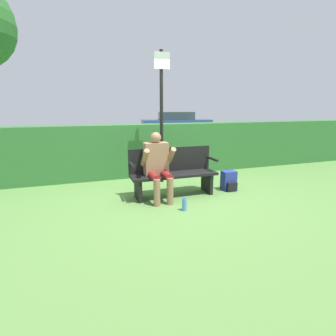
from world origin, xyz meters
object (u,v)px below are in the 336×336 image
backpack (229,181)px  water_bottle (184,204)px  park_bench (173,172)px  person_seated (158,163)px  parked_car (176,122)px  signpost (162,110)px

backpack → water_bottle: size_ratio=1.75×
park_bench → backpack: 1.17m
park_bench → backpack: park_bench is taller
person_seated → backpack: (1.47, 0.04, -0.46)m
parked_car → backpack: bearing=-97.7°
park_bench → signpost: 1.40m
signpost → backpack: bearing=-42.3°
water_bottle → signpost: bearing=84.5°
person_seated → parked_car: parked_car is taller
park_bench → person_seated: 0.40m
person_seated → water_bottle: (0.24, -0.66, -0.54)m
signpost → person_seated: bearing=-111.5°
backpack → water_bottle: (-1.23, -0.70, -0.08)m
person_seated → signpost: signpost is taller
signpost → park_bench: bearing=-94.5°
backpack → water_bottle: 1.42m
park_bench → backpack: bearing=-4.2°
backpack → signpost: signpost is taller
water_bottle → parked_car: parked_car is taller
signpost → parked_car: bearing=67.9°
park_bench → parked_car: bearing=69.2°
person_seated → park_bench: bearing=20.0°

